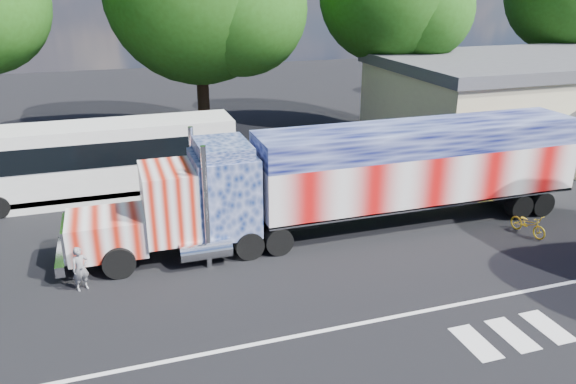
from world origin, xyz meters
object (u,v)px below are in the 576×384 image
object	(u,v)px
semi_truck	(361,176)
woman	(80,269)
coach_bus	(104,160)
bicycle	(528,224)

from	to	relation	value
semi_truck	woman	bearing A→B (deg)	-171.68
semi_truck	coach_bus	world-z (taller)	semi_truck
semi_truck	bicycle	world-z (taller)	semi_truck
coach_bus	woman	xyz separation A→B (m)	(-0.96, -8.31, -1.01)
woman	bicycle	world-z (taller)	woman
semi_truck	woman	distance (m)	10.53
coach_bus	bicycle	xyz separation A→B (m)	(15.32, -9.30, -1.32)
bicycle	coach_bus	bearing A→B (deg)	138.45
semi_truck	woman	world-z (taller)	semi_truck
semi_truck	coach_bus	xyz separation A→B (m)	(-9.35, 6.80, -0.48)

